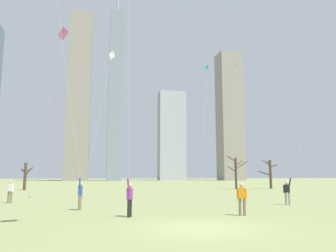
{
  "coord_description": "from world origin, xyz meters",
  "views": [
    {
      "loc": [
        -4.05,
        -12.56,
        2.02
      ],
      "look_at": [
        0.0,
        6.0,
        4.87
      ],
      "focal_mm": 35.17,
      "sensor_mm": 36.0,
      "label": 1
    }
  ],
  "objects": [
    {
      "name": "bare_tree_left_of_center",
      "position": [
        -13.51,
        36.38,
        2.01
      ],
      "size": [
        1.78,
        1.82,
        3.75
      ],
      "color": "#4C3828",
      "rests_on": "ground"
    },
    {
      "name": "skyline_wide_slab",
      "position": [
        -11.34,
        115.63,
        32.95
      ],
      "size": [
        8.77,
        5.93,
        65.9
      ],
      "color": "gray",
      "rests_on": "ground"
    },
    {
      "name": "distant_kite_drifting_left_teal",
      "position": [
        9.75,
        27.13,
        14.13
      ],
      "size": [
        3.81,
        7.14,
        16.84
      ],
      "color": "teal",
      "rests_on": "ground"
    },
    {
      "name": "bare_tree_right_of_center",
      "position": [
        16.11,
        32.95,
        2.6
      ],
      "size": [
        3.51,
        1.15,
        4.88
      ],
      "color": "#423326",
      "rests_on": "ground"
    },
    {
      "name": "distant_kite_drifting_right_pink",
      "position": [
        -7.63,
        18.81,
        14.59
      ],
      "size": [
        2.98,
        1.87,
        16.13
      ],
      "color": "pink",
      "rests_on": "ground"
    },
    {
      "name": "bystander_watching_nearby",
      "position": [
        3.26,
        3.28,
        0.9
      ],
      "size": [
        0.47,
        0.33,
        1.62
      ],
      "color": "#726656",
      "rests_on": "ground"
    },
    {
      "name": "ground_plane",
      "position": [
        0.0,
        0.0,
        0.0
      ],
      "size": [
        400.0,
        400.0,
        0.0
      ],
      "primitive_type": "plane",
      "color": "#848E56"
    },
    {
      "name": "distant_kite_high_overhead_white",
      "position": [
        -2.86,
        23.11,
        14.22
      ],
      "size": [
        2.86,
        5.33,
        15.99
      ],
      "color": "white",
      "rests_on": "ground"
    },
    {
      "name": "skyline_mid_tower_left",
      "position": [
        2.54,
        112.46,
        33.31
      ],
      "size": [
        5.5,
        5.69,
        73.83
      ],
      "color": "gray",
      "rests_on": "ground"
    },
    {
      "name": "skyline_short_annex",
      "position": [
        49.32,
        112.51,
        26.41
      ],
      "size": [
        9.14,
        8.48,
        52.82
      ],
      "color": "gray",
      "rests_on": "ground"
    },
    {
      "name": "kite_flyer_midfield_center_purple",
      "position": [
        -5.36,
        6.07,
        4.28
      ],
      "size": [
        2.8,
        9.63,
        18.67
      ],
      "color": "#726656",
      "rests_on": "ground"
    },
    {
      "name": "kite_flyer_midfield_right_green",
      "position": [
        9.94,
        7.38,
        4.73
      ],
      "size": [
        5.25,
        3.97,
        17.68
      ],
      "color": "gray",
      "rests_on": "ground"
    },
    {
      "name": "distant_kite_low_near_trees_orange",
      "position": [
        16.13,
        31.57,
        17.32
      ],
      "size": [
        0.7,
        3.03,
        19.18
      ],
      "color": "orange",
      "rests_on": "ground"
    },
    {
      "name": "bare_tree_center",
      "position": [
        22.01,
        33.66,
        2.37
      ],
      "size": [
        2.28,
        2.3,
        4.37
      ],
      "color": "#4C3828",
      "rests_on": "ground"
    },
    {
      "name": "kite_flyer_far_back_yellow",
      "position": [
        -2.48,
        3.23,
        2.4
      ],
      "size": [
        1.25,
        6.23,
        13.13
      ],
      "color": "black",
      "rests_on": "ground"
    },
    {
      "name": "skyline_tall_tower",
      "position": [
        26.16,
        118.54,
        18.26
      ],
      "size": [
        10.91,
        6.08,
        36.53
      ],
      "color": "#9EA3AD",
      "rests_on": "ground"
    },
    {
      "name": "bystander_far_off_by_trees",
      "position": [
        -10.15,
        13.96,
        0.9
      ],
      "size": [
        0.49,
        0.3,
        1.62
      ],
      "color": "#726656",
      "rests_on": "ground"
    }
  ]
}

